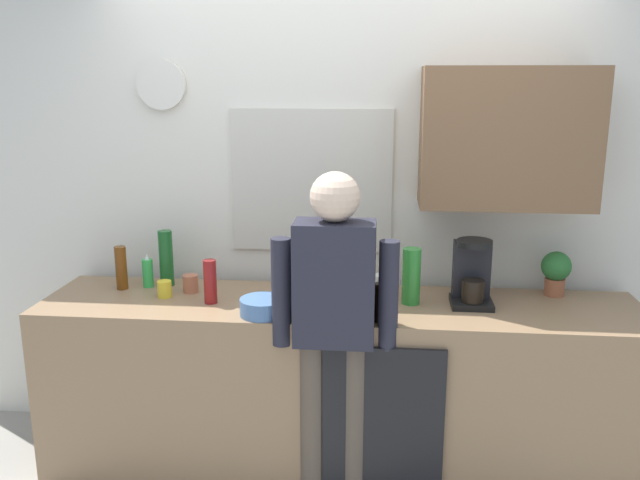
# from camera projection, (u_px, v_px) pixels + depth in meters

# --- Properties ---
(kitchen_counter) EXTENTS (2.98, 0.64, 0.90)m
(kitchen_counter) POSITION_uv_depth(u_px,v_px,m) (338.00, 386.00, 3.39)
(kitchen_counter) COLOR #937251
(kitchen_counter) RESTS_ON ground_plane
(dishwasher_panel) EXTENTS (0.56, 0.02, 0.81)m
(dishwasher_panel) POSITION_uv_depth(u_px,v_px,m) (383.00, 430.00, 3.06)
(dishwasher_panel) COLOR black
(dishwasher_panel) RESTS_ON ground_plane
(back_wall_assembly) EXTENTS (4.58, 0.42, 2.60)m
(back_wall_assembly) POSITION_uv_depth(u_px,v_px,m) (363.00, 199.00, 3.55)
(back_wall_assembly) COLOR silver
(back_wall_assembly) RESTS_ON ground_plane
(coffee_maker) EXTENTS (0.20, 0.20, 0.33)m
(coffee_maker) POSITION_uv_depth(u_px,v_px,m) (472.00, 275.00, 3.24)
(coffee_maker) COLOR black
(coffee_maker) RESTS_ON kitchen_counter
(bottle_dark_sauce) EXTENTS (0.06, 0.06, 0.18)m
(bottle_dark_sauce) POSITION_uv_depth(u_px,v_px,m) (380.00, 302.00, 3.01)
(bottle_dark_sauce) COLOR black
(bottle_dark_sauce) RESTS_ON kitchen_counter
(bottle_green_wine) EXTENTS (0.07, 0.07, 0.30)m
(bottle_green_wine) POSITION_uv_depth(u_px,v_px,m) (166.00, 258.00, 3.53)
(bottle_green_wine) COLOR #195923
(bottle_green_wine) RESTS_ON kitchen_counter
(bottle_olive_oil) EXTENTS (0.06, 0.06, 0.25)m
(bottle_olive_oil) POSITION_uv_depth(u_px,v_px,m) (335.00, 290.00, 3.08)
(bottle_olive_oil) COLOR olive
(bottle_olive_oil) RESTS_ON kitchen_counter
(bottle_red_vinegar) EXTENTS (0.06, 0.06, 0.22)m
(bottle_red_vinegar) POSITION_uv_depth(u_px,v_px,m) (210.00, 282.00, 3.26)
(bottle_red_vinegar) COLOR maroon
(bottle_red_vinegar) RESTS_ON kitchen_counter
(bottle_clear_soda) EXTENTS (0.09, 0.09, 0.28)m
(bottle_clear_soda) POSITION_uv_depth(u_px,v_px,m) (411.00, 276.00, 3.24)
(bottle_clear_soda) COLOR #2D8C33
(bottle_clear_soda) RESTS_ON kitchen_counter
(bottle_amber_beer) EXTENTS (0.06, 0.06, 0.23)m
(bottle_amber_beer) POSITION_uv_depth(u_px,v_px,m) (121.00, 268.00, 3.47)
(bottle_amber_beer) COLOR brown
(bottle_amber_beer) RESTS_ON kitchen_counter
(cup_white_mug) EXTENTS (0.08, 0.08, 0.09)m
(cup_white_mug) POSITION_uv_depth(u_px,v_px,m) (378.00, 283.00, 3.43)
(cup_white_mug) COLOR white
(cup_white_mug) RESTS_ON kitchen_counter
(cup_terracotta_mug) EXTENTS (0.08, 0.08, 0.09)m
(cup_terracotta_mug) POSITION_uv_depth(u_px,v_px,m) (191.00, 284.00, 3.44)
(cup_terracotta_mug) COLOR #B26647
(cup_terracotta_mug) RESTS_ON kitchen_counter
(cup_yellow_cup) EXTENTS (0.07, 0.07, 0.08)m
(cup_yellow_cup) POSITION_uv_depth(u_px,v_px,m) (165.00, 289.00, 3.36)
(cup_yellow_cup) COLOR yellow
(cup_yellow_cup) RESTS_ON kitchen_counter
(mixing_bowl) EXTENTS (0.22, 0.22, 0.08)m
(mixing_bowl) POSITION_uv_depth(u_px,v_px,m) (263.00, 307.00, 3.11)
(mixing_bowl) COLOR #4C72A5
(mixing_bowl) RESTS_ON kitchen_counter
(potted_plant) EXTENTS (0.15, 0.15, 0.23)m
(potted_plant) POSITION_uv_depth(u_px,v_px,m) (556.00, 270.00, 3.37)
(potted_plant) COLOR #9E5638
(potted_plant) RESTS_ON kitchen_counter
(dish_soap) EXTENTS (0.06, 0.06, 0.18)m
(dish_soap) POSITION_uv_depth(u_px,v_px,m) (148.00, 273.00, 3.52)
(dish_soap) COLOR green
(dish_soap) RESTS_ON kitchen_counter
(person_at_sink) EXTENTS (0.57, 0.22, 1.60)m
(person_at_sink) POSITION_uv_depth(u_px,v_px,m) (334.00, 315.00, 2.98)
(person_at_sink) COLOR brown
(person_at_sink) RESTS_ON ground_plane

